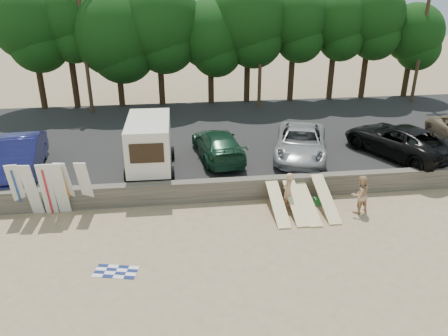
{
  "coord_description": "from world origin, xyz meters",
  "views": [
    {
      "loc": [
        -4.49,
        -14.85,
        9.44
      ],
      "look_at": [
        -2.24,
        3.0,
        1.58
      ],
      "focal_mm": 35.0,
      "sensor_mm": 36.0,
      "label": 1
    }
  ],
  "objects_px": {
    "car_3": "(398,140)",
    "beachgoer_b": "(360,194)",
    "box_trailer": "(149,142)",
    "car_0": "(21,156)",
    "car_2": "(301,143)",
    "car_1": "(218,144)",
    "cooler": "(318,201)",
    "beachgoer_a": "(288,190)"
  },
  "relations": [
    {
      "from": "box_trailer",
      "to": "car_2",
      "type": "distance_m",
      "value": 7.89
    },
    {
      "from": "car_0",
      "to": "cooler",
      "type": "height_order",
      "value": "car_0"
    },
    {
      "from": "box_trailer",
      "to": "car_2",
      "type": "relative_size",
      "value": 0.73
    },
    {
      "from": "box_trailer",
      "to": "beachgoer_b",
      "type": "height_order",
      "value": "box_trailer"
    },
    {
      "from": "box_trailer",
      "to": "car_2",
      "type": "bearing_deg",
      "value": 6.66
    },
    {
      "from": "car_2",
      "to": "beachgoer_a",
      "type": "distance_m",
      "value": 4.57
    },
    {
      "from": "car_1",
      "to": "car_0",
      "type": "bearing_deg",
      "value": -3.24
    },
    {
      "from": "car_3",
      "to": "beachgoer_b",
      "type": "xyz_separation_m",
      "value": [
        -3.97,
        -4.6,
        -0.66
      ]
    },
    {
      "from": "box_trailer",
      "to": "car_0",
      "type": "xyz_separation_m",
      "value": [
        -6.22,
        0.51,
        -0.58
      ]
    },
    {
      "from": "car_3",
      "to": "beachgoer_a",
      "type": "distance_m",
      "value": 7.93
    },
    {
      "from": "cooler",
      "to": "car_0",
      "type": "bearing_deg",
      "value": 167.21
    },
    {
      "from": "car_1",
      "to": "cooler",
      "type": "height_order",
      "value": "car_1"
    },
    {
      "from": "box_trailer",
      "to": "car_1",
      "type": "height_order",
      "value": "box_trailer"
    },
    {
      "from": "car_1",
      "to": "car_2",
      "type": "height_order",
      "value": "car_2"
    },
    {
      "from": "beachgoer_b",
      "to": "cooler",
      "type": "distance_m",
      "value": 1.9
    },
    {
      "from": "car_0",
      "to": "car_3",
      "type": "height_order",
      "value": "car_0"
    },
    {
      "from": "car_2",
      "to": "car_3",
      "type": "height_order",
      "value": "car_3"
    },
    {
      "from": "beachgoer_a",
      "to": "beachgoer_b",
      "type": "height_order",
      "value": "beachgoer_b"
    },
    {
      "from": "car_0",
      "to": "car_3",
      "type": "relative_size",
      "value": 0.87
    },
    {
      "from": "beachgoer_a",
      "to": "cooler",
      "type": "xyz_separation_m",
      "value": [
        1.48,
        0.09,
        -0.67
      ]
    },
    {
      "from": "car_2",
      "to": "car_3",
      "type": "distance_m",
      "value": 5.2
    },
    {
      "from": "cooler",
      "to": "car_2",
      "type": "bearing_deg",
      "value": 88.7
    },
    {
      "from": "cooler",
      "to": "car_3",
      "type": "bearing_deg",
      "value": 36.59
    },
    {
      "from": "box_trailer",
      "to": "car_0",
      "type": "bearing_deg",
      "value": 176.35
    },
    {
      "from": "car_2",
      "to": "beachgoer_a",
      "type": "relative_size",
      "value": 3.37
    },
    {
      "from": "car_1",
      "to": "car_2",
      "type": "bearing_deg",
      "value": 168.48
    },
    {
      "from": "beachgoer_b",
      "to": "car_2",
      "type": "bearing_deg",
      "value": -89.79
    },
    {
      "from": "car_1",
      "to": "cooler",
      "type": "distance_m",
      "value": 6.15
    },
    {
      "from": "car_1",
      "to": "car_3",
      "type": "height_order",
      "value": "car_3"
    },
    {
      "from": "box_trailer",
      "to": "cooler",
      "type": "distance_m",
      "value": 8.46
    },
    {
      "from": "car_3",
      "to": "beachgoer_b",
      "type": "bearing_deg",
      "value": 24.67
    },
    {
      "from": "car_1",
      "to": "car_3",
      "type": "xyz_separation_m",
      "value": [
        9.54,
        -0.76,
        0.09
      ]
    },
    {
      "from": "beachgoer_a",
      "to": "car_3",
      "type": "bearing_deg",
      "value": 165.52
    },
    {
      "from": "car_2",
      "to": "beachgoer_b",
      "type": "height_order",
      "value": "car_2"
    },
    {
      "from": "car_0",
      "to": "beachgoer_a",
      "type": "height_order",
      "value": "car_0"
    },
    {
      "from": "box_trailer",
      "to": "beachgoer_a",
      "type": "xyz_separation_m",
      "value": [
        6.06,
        -3.39,
        -1.3
      ]
    },
    {
      "from": "car_0",
      "to": "car_1",
      "type": "height_order",
      "value": "car_0"
    },
    {
      "from": "beachgoer_a",
      "to": "box_trailer",
      "type": "bearing_deg",
      "value": -72.15
    },
    {
      "from": "car_1",
      "to": "beachgoer_a",
      "type": "relative_size",
      "value": 3.07
    },
    {
      "from": "cooler",
      "to": "beachgoer_a",
      "type": "bearing_deg",
      "value": -173.88
    },
    {
      "from": "beachgoer_a",
      "to": "beachgoer_b",
      "type": "bearing_deg",
      "value": 121.44
    },
    {
      "from": "box_trailer",
      "to": "beachgoer_a",
      "type": "height_order",
      "value": "box_trailer"
    }
  ]
}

